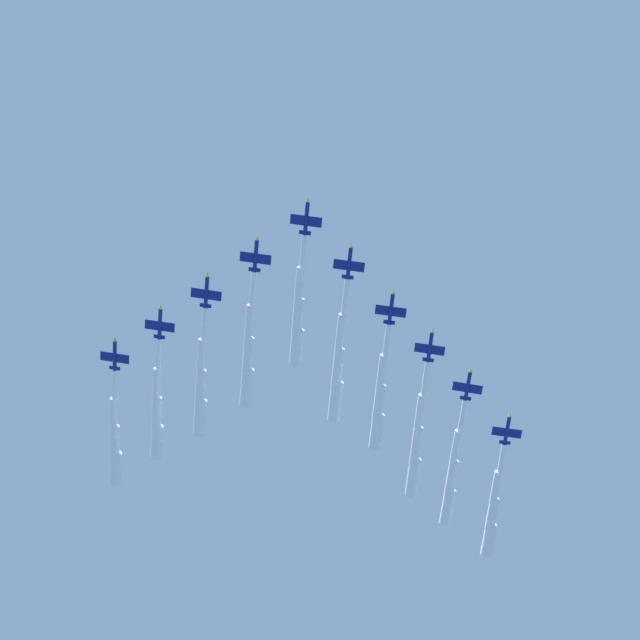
# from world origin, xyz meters

# --- Properties ---
(jet_lead) EXTENTS (47.46, 9.40, 3.97)m
(jet_lead) POSITION_xyz_m (-1.48, 5.89, 181.45)
(jet_lead) COLOR navy
(jet_port_inner) EXTENTS (52.50, 9.98, 3.91)m
(jet_port_inner) POSITION_xyz_m (14.10, -5.10, 181.54)
(jet_port_inner) COLOR navy
(jet_starboard_inner) EXTENTS (49.75, 10.02, 3.90)m
(jet_starboard_inner) POSITION_xyz_m (10.05, 19.72, 180.72)
(jet_starboard_inner) COLOR navy
(jet_port_mid) EXTENTS (48.17, 9.56, 3.91)m
(jet_port_mid) POSITION_xyz_m (23.54, -16.77, 179.72)
(jet_port_mid) COLOR navy
(jet_starboard_mid) EXTENTS (48.81, 10.09, 3.92)m
(jet_starboard_mid) POSITION_xyz_m (19.46, 33.16, 180.16)
(jet_starboard_mid) COLOR navy
(jet_port_outer) EXTENTS (53.24, 9.70, 4.04)m
(jet_port_outer) POSITION_xyz_m (39.15, -28.10, 182.40)
(jet_port_outer) COLOR navy
(jet_starboard_outer) EXTENTS (47.76, 9.75, 3.90)m
(jet_starboard_outer) POSITION_xyz_m (28.83, 46.36, 182.32)
(jet_starboard_outer) COLOR navy
(jet_trail_port) EXTENTS (51.54, 10.33, 4.02)m
(jet_trail_port) POSITION_xyz_m (50.29, -39.08, 183.27)
(jet_trail_port) COLOR navy
(jet_trail_starboard) EXTENTS (47.05, 9.14, 4.02)m
(jet_trail_starboard) POSITION_xyz_m (38.41, 59.35, 183.47)
(jet_trail_starboard) COLOR navy
(jet_tail_end) EXTENTS (47.84, 9.20, 3.90)m
(jet_tail_end) POSITION_xyz_m (60.18, -51.17, 179.76)
(jet_tail_end) COLOR navy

